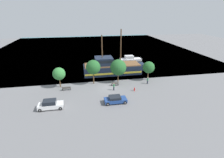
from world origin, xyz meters
TOP-DOWN VIEW (x-y plane):
  - ground_plane at (0.00, 0.00)m, footprint 160.00×160.00m
  - water_surface at (0.00, 44.00)m, footprint 80.00×80.00m
  - pirate_ship at (2.53, 9.08)m, footprint 16.13×5.09m
  - moored_boat_dockside at (10.81, 20.00)m, footprint 6.98×2.51m
  - parked_car_curb_front at (-10.88, -6.60)m, footprint 4.11×1.90m
  - parked_car_curb_mid at (0.37, -6.63)m, footprint 4.01×1.96m
  - fire_hydrant at (5.27, -2.49)m, footprint 0.42×0.25m
  - bench_promenade_east at (1.83, 0.92)m, footprint 1.59×0.45m
  - bench_promenade_west at (-8.65, 0.38)m, footprint 1.78×0.45m
  - pedestrian_walking_near at (1.14, -1.34)m, footprint 0.32×0.32m
  - pedestrian_walking_far at (9.36, 0.67)m, footprint 0.32×0.32m
  - tree_row_east at (-10.05, 2.40)m, footprint 2.69×2.69m
  - tree_row_mideast at (-2.70, 3.02)m, footprint 3.23×3.23m
  - tree_row_midwest at (3.03, 3.19)m, footprint 3.70×3.70m
  - tree_row_west at (10.30, 2.94)m, footprint 2.80×2.80m

SIDE VIEW (x-z plane):
  - ground_plane at x=0.00m, z-range 0.00..0.00m
  - water_surface at x=0.00m, z-range 0.00..0.00m
  - fire_hydrant at x=5.27m, z-range 0.03..0.79m
  - bench_promenade_east at x=1.83m, z-range 0.01..0.86m
  - bench_promenade_west at x=-8.65m, z-range 0.02..0.87m
  - moored_boat_dockside at x=10.81m, z-range -0.24..1.55m
  - parked_car_curb_mid at x=0.37m, z-range 0.01..1.30m
  - parked_car_curb_front at x=-10.88m, z-range -0.03..1.54m
  - pedestrian_walking_near at x=1.14m, z-range 0.00..1.55m
  - pedestrian_walking_far at x=9.36m, z-range 0.00..1.60m
  - pirate_ship at x=2.53m, z-range -4.06..7.33m
  - tree_row_east at x=-10.05m, z-range 0.85..5.26m
  - tree_row_west at x=10.30m, z-range 0.85..5.39m
  - tree_row_midwest at x=3.03m, z-range 0.80..6.11m
  - tree_row_mideast at x=-2.70m, z-range 1.14..6.66m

